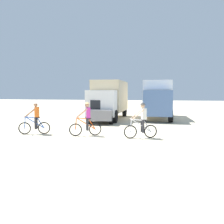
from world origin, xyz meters
TOP-DOWN VIEW (x-y plane):
  - ground_plane at (0.00, 0.00)m, footprint 120.00×120.00m
  - box_truck_tan_camper at (-1.87, 9.45)m, footprint 2.45×6.77m
  - box_truck_avon_van at (2.23, 10.63)m, footprint 2.65×6.84m
  - sedan_parked at (-1.81, 7.03)m, footprint 2.17×4.35m
  - cyclist_orange_shirt at (-4.20, 1.15)m, footprint 1.66×0.70m
  - cyclist_cowboy_hat at (-1.27, 1.31)m, footprint 1.62×0.80m
  - cyclist_near_camera at (1.68, 1.27)m, footprint 1.64×0.74m

SIDE VIEW (x-z plane):
  - ground_plane at x=0.00m, z-range 0.00..0.00m
  - cyclist_orange_shirt at x=-4.20m, z-range -0.06..1.76m
  - cyclist_cowboy_hat at x=-1.27m, z-range -0.06..1.76m
  - cyclist_near_camera at x=1.68m, z-range -0.06..1.76m
  - sedan_parked at x=-1.81m, z-range 0.00..1.76m
  - box_truck_tan_camper at x=-1.87m, z-range 0.20..3.55m
  - box_truck_avon_van at x=2.23m, z-range 0.20..3.55m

